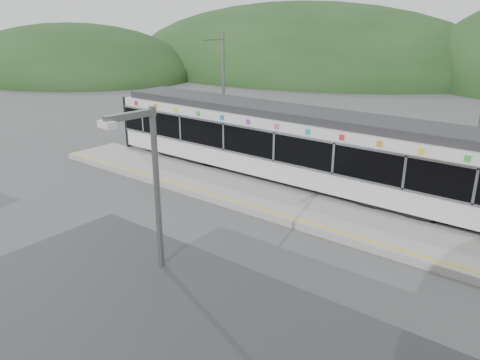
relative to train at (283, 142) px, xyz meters
The scene contains 7 objects.
ground 6.43m from the train, 80.18° to the right, with size 120.00×120.00×0.00m, color #4C4C4F.
hills 7.55m from the train, ahead, with size 146.00×149.00×26.00m.
platform 3.47m from the train, 68.95° to the right, with size 26.00×3.20×0.30m, color #9E9E99.
yellow_line 4.49m from the train, 75.44° to the right, with size 26.00×0.10×0.01m, color yellow.
train is the anchor object (origin of this frame).
catenary_mast_west 6.68m from the train, 156.73° to the left, with size 0.18×1.80×7.00m.
lamp_post 14.21m from the train, 67.38° to the right, with size 0.37×1.11×6.30m.
Camera 1 is at (10.94, -12.61, 7.87)m, focal length 35.00 mm.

